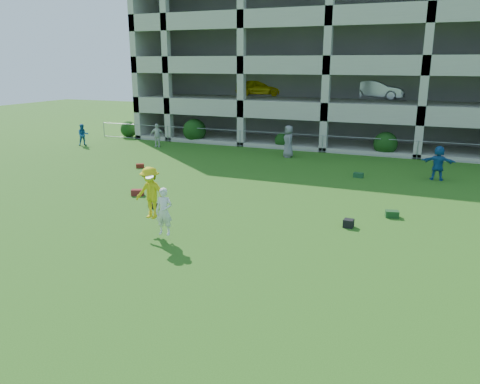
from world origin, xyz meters
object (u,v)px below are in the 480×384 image
at_px(bystander_d, 438,163).
at_px(parking_garage, 350,61).
at_px(bystander_c, 288,141).
at_px(crate_d, 349,223).
at_px(frisbee_contest, 153,196).
at_px(bystander_a, 83,135).
at_px(bystander_b, 157,135).

distance_m(bystander_d, parking_garage, 16.52).
distance_m(bystander_c, bystander_d, 9.33).
xyz_separation_m(crate_d, frisbee_contest, (-6.16, -3.42, 1.26)).
distance_m(bystander_d, frisbee_contest, 15.42).
bearing_deg(crate_d, bystander_c, 116.46).
height_order(bystander_c, crate_d, bystander_c).
relative_size(bystander_a, crate_d, 4.49).
bearing_deg(frisbee_contest, bystander_b, 121.95).
bearing_deg(bystander_d, bystander_b, -9.79).
xyz_separation_m(bystander_a, bystander_c, (15.07, 1.58, 0.23)).
bearing_deg(bystander_a, frisbee_contest, -90.22).
bearing_deg(frisbee_contest, parking_garage, 85.89).
xyz_separation_m(bystander_a, crate_d, (21.00, -10.34, -0.64)).
relative_size(bystander_b, crate_d, 4.76).
bearing_deg(frisbee_contest, bystander_d, 53.83).
bearing_deg(bystander_c, parking_garage, 141.31).
relative_size(bystander_a, bystander_c, 0.78).
xyz_separation_m(bystander_b, bystander_d, (18.69, -2.93, 0.06)).
height_order(bystander_a, crate_d, bystander_a).
bearing_deg(bystander_c, bystander_b, -120.29).
bearing_deg(frisbee_contest, bystander_c, 89.15).
height_order(bystander_b, bystander_c, bystander_c).
bearing_deg(bystander_c, bystander_d, 41.80).
relative_size(bystander_d, parking_garage, 0.06).
xyz_separation_m(bystander_a, bystander_d, (23.94, -1.32, 0.11)).
distance_m(bystander_a, crate_d, 23.41).
relative_size(bystander_c, crate_d, 5.78).
distance_m(bystander_b, parking_garage, 16.75).
xyz_separation_m(bystander_c, crate_d, (5.93, -11.92, -0.86)).
height_order(bystander_a, bystander_c, bystander_c).
xyz_separation_m(frisbee_contest, parking_garage, (1.90, 26.41, 4.60)).
bearing_deg(crate_d, parking_garage, 100.50).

